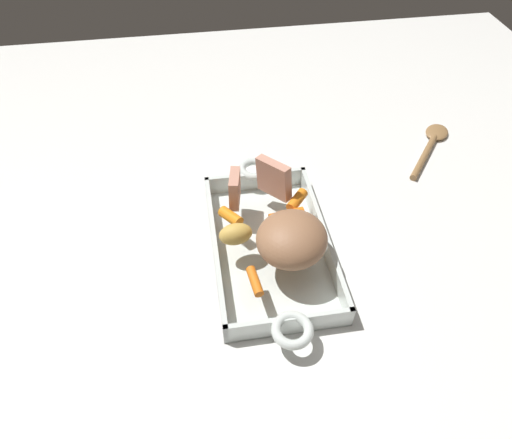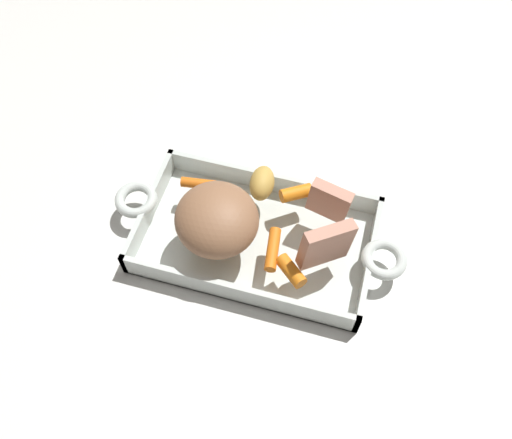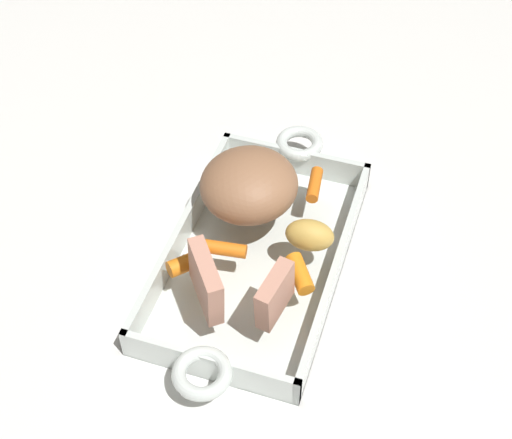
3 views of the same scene
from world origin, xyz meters
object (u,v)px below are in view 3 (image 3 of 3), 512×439
Objects in this scene: baby_carrot_center_right at (188,262)px; baby_carrot_southeast at (219,248)px; roasting_dish at (257,255)px; baby_carrot_northwest at (315,185)px; potato_near_roast at (310,235)px; roast_slice_outer at (206,281)px; baby_carrot_short at (300,274)px; pork_roast at (249,185)px; roast_slice_thick at (275,295)px.

baby_carrot_center_right reaches higher than baby_carrot_southeast.
baby_carrot_southeast is (-0.04, 0.04, 0.04)m from roasting_dish.
baby_carrot_northwest is 0.10m from potato_near_roast.
roast_slice_outer is 1.53× the size of baby_carrot_short.
pork_roast reaches higher than potato_near_roast.
baby_carrot_short is (0.06, -0.09, -0.03)m from roast_slice_outer.
pork_roast is at bearing -6.54° from baby_carrot_southeast.
potato_near_roast reaches higher than baby_carrot_northwest.
baby_carrot_southeast is 0.11m from potato_near_roast.
roast_slice_outer reaches higher than baby_carrot_northwest.
roast_slice_thick is at bearing -178.04° from baby_carrot_northwest.
roast_slice_outer is 0.12m from baby_carrot_short.
potato_near_roast is at bearing -168.95° from baby_carrot_northwest.
baby_carrot_northwest is (0.21, 0.01, -0.02)m from roast_slice_thick.
pork_roast is 2.56× the size of baby_carrot_short.
baby_carrot_center_right is 0.75× the size of baby_carrot_southeast.
baby_carrot_southeast is (0.03, -0.03, -0.00)m from baby_carrot_center_right.
roasting_dish is 7.61× the size of potato_near_roast.
baby_carrot_southeast is (0.07, 0.01, -0.03)m from roast_slice_outer.
roast_slice_thick is 0.06m from baby_carrot_short.
roast_slice_outer is at bearing -135.04° from baby_carrot_center_right.
baby_carrot_short is (-0.05, -0.07, 0.04)m from roasting_dish.
roast_slice_outer is at bearing -170.96° from baby_carrot_southeast.
baby_carrot_northwest is (0.22, -0.07, -0.03)m from roast_slice_outer.
baby_carrot_center_right is (0.04, 0.04, -0.03)m from roast_slice_outer.
baby_carrot_northwest is (0.11, -0.05, 0.04)m from roasting_dish.
baby_carrot_center_right is 0.04m from baby_carrot_southeast.
pork_roast is 0.10m from potato_near_roast.
roasting_dish is 0.13m from roast_slice_outer.
baby_carrot_southeast is at bearing 133.84° from roasting_dish.
roast_slice_thick is (-0.10, -0.05, 0.06)m from roasting_dish.
baby_carrot_short reaches higher than baby_carrot_center_right.
potato_near_roast reaches higher than baby_carrot_short.
baby_carrot_northwest is at bearing 8.28° from baby_carrot_short.
roasting_dish is 0.11m from baby_carrot_center_right.
baby_carrot_southeast is (-0.09, 0.01, -0.03)m from pork_roast.
roast_slice_thick is (-0.15, -0.08, -0.01)m from pork_roast.
baby_carrot_northwest is (0.06, -0.07, -0.03)m from pork_roast.
roast_slice_outer reaches higher than baby_carrot_short.
baby_carrot_southeast is at bearing -38.93° from baby_carrot_center_right.
baby_carrot_short is at bearing -79.49° from baby_carrot_center_right.
baby_carrot_northwest is at bearing -52.56° from pork_roast.
roasting_dish is 0.13m from roast_slice_thick.
roast_slice_thick is at bearing -103.79° from baby_carrot_center_right.
pork_roast is at bearing 44.62° from baby_carrot_short.
baby_carrot_short reaches higher than roasting_dish.
pork_roast reaches higher than roasting_dish.
baby_carrot_southeast is at bearing 113.49° from potato_near_roast.
baby_carrot_short is at bearing -135.38° from pork_roast.
baby_carrot_short reaches higher than baby_carrot_northwest.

